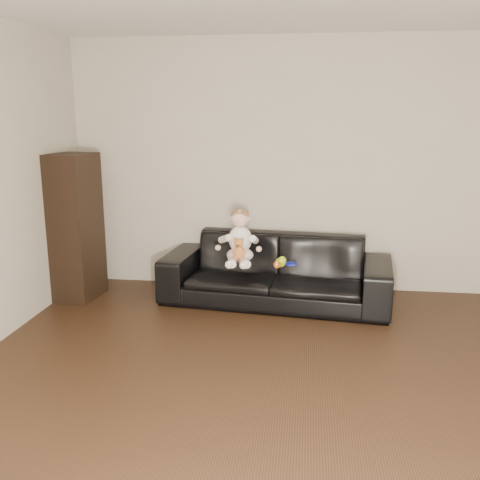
# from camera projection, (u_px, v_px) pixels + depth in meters

# --- Properties ---
(floor) EXTENTS (5.50, 5.50, 0.00)m
(floor) POSITION_uv_depth(u_px,v_px,m) (303.00, 432.00, 3.16)
(floor) COLOR black
(floor) RESTS_ON ground
(wall_back) EXTENTS (5.00, 0.00, 5.00)m
(wall_back) POSITION_uv_depth(u_px,v_px,m) (310.00, 167.00, 5.51)
(wall_back) COLOR #B3AA97
(wall_back) RESTS_ON ground
(sofa) EXTENTS (2.30, 1.11, 0.65)m
(sofa) POSITION_uv_depth(u_px,v_px,m) (276.00, 270.00, 5.29)
(sofa) COLOR black
(sofa) RESTS_ON floor
(cabinet) EXTENTS (0.42, 0.54, 1.46)m
(cabinet) POSITION_uv_depth(u_px,v_px,m) (76.00, 227.00, 5.33)
(cabinet) COLOR black
(cabinet) RESTS_ON floor
(shelf_item) EXTENTS (0.21, 0.27, 0.28)m
(shelf_item) POSITION_uv_depth(u_px,v_px,m) (76.00, 195.00, 5.25)
(shelf_item) COLOR silver
(shelf_item) RESTS_ON cabinet
(baby) EXTENTS (0.40, 0.47, 0.52)m
(baby) POSITION_uv_depth(u_px,v_px,m) (240.00, 239.00, 5.14)
(baby) COLOR #FCD5DD
(baby) RESTS_ON sofa
(teddy_bear) EXTENTS (0.14, 0.14, 0.21)m
(teddy_bear) POSITION_uv_depth(u_px,v_px,m) (239.00, 250.00, 5.00)
(teddy_bear) COLOR #C07336
(teddy_bear) RESTS_ON sofa
(toy_green) EXTENTS (0.14, 0.15, 0.09)m
(toy_green) POSITION_uv_depth(u_px,v_px,m) (280.00, 262.00, 5.03)
(toy_green) COLOR #AFD018
(toy_green) RESTS_ON sofa
(toy_rattle) EXTENTS (0.07, 0.07, 0.07)m
(toy_rattle) POSITION_uv_depth(u_px,v_px,m) (277.00, 265.00, 4.99)
(toy_rattle) COLOR orange
(toy_rattle) RESTS_ON sofa
(toy_blue_disc) EXTENTS (0.14, 0.14, 0.02)m
(toy_blue_disc) POSITION_uv_depth(u_px,v_px,m) (291.00, 264.00, 5.12)
(toy_blue_disc) COLOR #1922CC
(toy_blue_disc) RESTS_ON sofa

